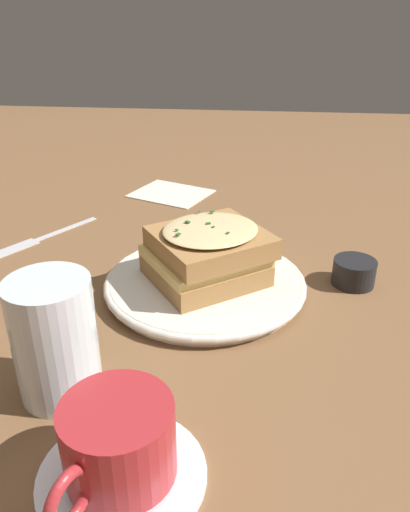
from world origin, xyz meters
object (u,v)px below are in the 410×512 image
dinner_plate (205,283)px  water_glass (55,339)px  condiment_pot (354,272)px  teacup_with_saucer (118,449)px  napkin (171,193)px  sandwich (207,253)px  fork (35,240)px

dinner_plate → water_glass: bearing=-119.7°
dinner_plate → condiment_pot: bearing=11.1°
teacup_with_saucer → condiment_pot: 0.39m
dinner_plate → condiment_pot: size_ratio=4.65×
water_glass → condiment_pot: bearing=37.9°
teacup_with_saucer → napkin: (-0.07, 0.63, -0.03)m
napkin → condiment_pot: 0.42m
napkin → condiment_pot: size_ratio=2.50×
condiment_pot → sandwich: bearing=-168.5°
fork → napkin: (0.17, 0.23, 0.00)m
water_glass → condiment_pot: water_glass is taller
sandwich → teacup_with_saucer: (-0.04, -0.28, -0.02)m
dinner_plate → condiment_pot: (0.19, 0.04, 0.01)m
water_glass → napkin: 0.55m
water_glass → condiment_pot: size_ratio=2.16×
dinner_plate → teacup_with_saucer: bearing=-96.6°
dinner_plate → water_glass: size_ratio=2.15×
teacup_with_saucer → fork: 0.47m
teacup_with_saucer → napkin: teacup_with_saucer is taller
water_glass → dinner_plate: bearing=60.3°
teacup_with_saucer → fork: size_ratio=0.84×
teacup_with_saucer → water_glass: size_ratio=1.18×
dinner_plate → sandwich: (0.00, -0.00, 0.04)m
water_glass → napkin: bearing=89.0°
dinner_plate → condiment_pot: 0.19m
dinner_plate → sandwich: sandwich is taller
sandwich → water_glass: (-0.12, -0.20, 0.01)m
teacup_with_saucer → fork: teacup_with_saucer is taller
dinner_plate → sandwich: 0.04m
dinner_plate → water_glass: 0.23m
teacup_with_saucer → condiment_pot: bearing=166.1°
water_glass → condiment_pot: 0.38m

